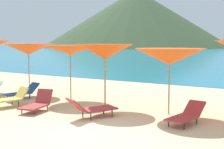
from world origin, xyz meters
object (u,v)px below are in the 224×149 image
umbrella_3 (105,52)px  lounge_chair_3 (92,108)px  lounge_chair_0 (22,92)px  lounge_chair_7 (186,115)px  lounge_chair_5 (8,98)px  umbrella_2 (70,50)px  umbrella_4 (170,57)px  umbrella_1 (28,49)px  lounge_chair_8 (37,103)px

umbrella_3 → lounge_chair_3: umbrella_3 is taller
lounge_chair_0 → lounge_chair_7: size_ratio=0.95×
lounge_chair_0 → lounge_chair_3: lounge_chair_3 is taller
umbrella_3 → lounge_chair_0: bearing=-175.3°
lounge_chair_7 → lounge_chair_5: bearing=-162.6°
umbrella_2 → lounge_chair_5: 3.03m
umbrella_4 → lounge_chair_0: 6.35m
umbrella_3 → lounge_chair_0: size_ratio=1.49×
umbrella_4 → lounge_chair_5: 5.82m
umbrella_4 → lounge_chair_3: (-1.75, -1.75, -1.52)m
umbrella_1 → lounge_chair_7: bearing=-9.7°
lounge_chair_3 → umbrella_1: bearing=0.9°
lounge_chair_0 → lounge_chair_7: 7.04m
umbrella_2 → lounge_chair_7: size_ratio=1.52×
umbrella_1 → umbrella_3: bearing=-8.6°
lounge_chair_5 → lounge_chair_7: 6.26m
lounge_chair_8 → umbrella_1: bearing=127.7°
umbrella_4 → lounge_chair_5: umbrella_4 is taller
lounge_chair_3 → lounge_chair_7: (2.66, 0.85, -0.05)m
lounge_chair_0 → lounge_chair_7: (7.03, -0.32, -0.01)m
lounge_chair_3 → lounge_chair_5: lounge_chair_5 is taller
lounge_chair_5 → lounge_chair_8: (1.39, 0.06, -0.04)m
umbrella_4 → lounge_chair_7: (0.90, -0.89, -1.57)m
lounge_chair_0 → lounge_chair_3: 4.53m
umbrella_1 → lounge_chair_0: bearing=-56.0°
umbrella_3 → lounge_chair_7: (3.17, -0.63, -1.69)m
umbrella_1 → lounge_chair_0: (0.68, -1.00, -1.70)m
umbrella_4 → lounge_chair_7: size_ratio=1.42×
lounge_chair_5 → lounge_chair_3: bearing=19.3°
lounge_chair_0 → lounge_chair_8: (2.26, -1.36, -0.02)m
lounge_chair_7 → umbrella_1: bearing=177.5°
umbrella_2 → lounge_chair_5: umbrella_2 is taller
umbrella_2 → lounge_chair_0: (-1.78, -0.93, -1.70)m
lounge_chair_0 → lounge_chair_8: lounge_chair_8 is taller
umbrella_1 → umbrella_2: 2.45m
umbrella_2 → lounge_chair_7: 5.67m
lounge_chair_0 → lounge_chair_5: lounge_chair_5 is taller
lounge_chair_7 → lounge_chair_0: bearing=-175.3°
lounge_chair_0 → umbrella_3: bearing=15.9°
umbrella_4 → lounge_chair_3: umbrella_4 is taller
umbrella_3 → lounge_chair_3: (0.52, -1.49, -1.64)m
umbrella_4 → lounge_chair_5: (-5.25, -2.00, -1.53)m
umbrella_2 → umbrella_4: size_ratio=1.07×
umbrella_4 → umbrella_3: bearing=-173.4°
umbrella_1 → umbrella_2: bearing=-1.6°
lounge_chair_0 → lounge_chair_8: size_ratio=1.09×
umbrella_2 → lounge_chair_0: 2.63m
lounge_chair_7 → lounge_chair_8: lounge_chair_8 is taller
umbrella_2 → umbrella_1: bearing=178.4°
umbrella_3 → lounge_chair_8: bearing=-133.6°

